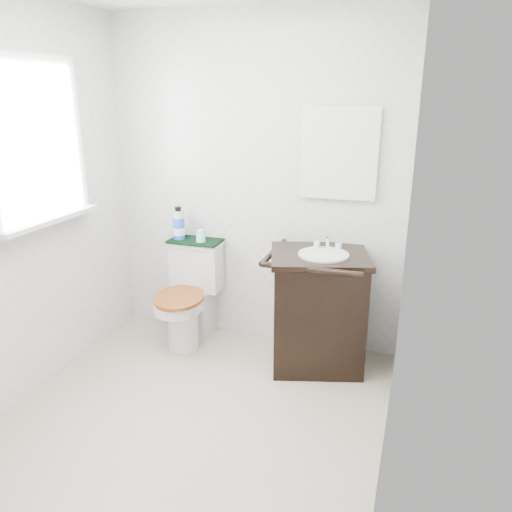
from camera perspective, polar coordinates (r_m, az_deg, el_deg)
The scene contains 13 objects.
floor at distance 3.11m, azimuth -7.72°, elevation -18.25°, with size 2.40×2.40×0.00m, color #A29783.
wall_back at distance 3.67m, azimuth -0.24°, elevation 8.16°, with size 2.40×2.40×0.00m, color silver.
wall_left at distance 3.24m, azimuth -26.51°, elevation 4.87°, with size 2.40×2.40×0.00m, color silver.
wall_right at distance 2.31m, azimuth 16.23°, elevation 1.41°, with size 2.40×2.40×0.00m, color silver.
window at distance 3.34m, azimuth -23.99°, elevation 11.70°, with size 0.02×0.70×0.90m, color white.
mirror at distance 3.46m, azimuth 9.48°, elevation 11.49°, with size 0.50×0.02×0.60m, color silver.
toilet at distance 3.88m, azimuth -7.46°, elevation -4.84°, with size 0.42×0.64×0.75m.
vanity at distance 3.48m, azimuth 7.08°, elevation -5.83°, with size 0.77×0.71×0.92m.
trash_bin at distance 3.79m, azimuth 5.81°, elevation -8.33°, with size 0.22×0.18×0.30m.
towel at distance 3.83m, azimuth -6.95°, elevation 1.72°, with size 0.40×0.22×0.02m, color black.
mouthwash_bottle at distance 3.85m, azimuth -8.82°, elevation 3.61°, with size 0.09×0.09×0.25m.
cup at distance 3.77m, azimuth -6.35°, elevation 2.32°, with size 0.07×0.07×0.09m, color #99DAFA.
soap_bar at distance 3.44m, azimuth 7.50°, elevation 0.97°, with size 0.07×0.05×0.02m, color #186373.
Camera 1 is at (1.16, -2.22, 1.84)m, focal length 35.00 mm.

